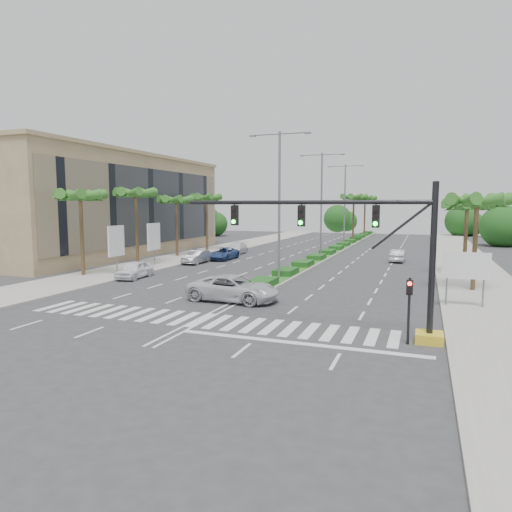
{
  "coord_description": "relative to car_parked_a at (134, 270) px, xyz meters",
  "views": [
    {
      "loc": [
        11.11,
        -21.46,
        6.17
      ],
      "look_at": [
        1.29,
        5.08,
        3.0
      ],
      "focal_mm": 32.0,
      "sensor_mm": 36.0,
      "label": 1
    }
  ],
  "objects": [
    {
      "name": "median",
      "position": [
        11.8,
        34.22,
        -0.63
      ],
      "size": [
        2.2,
        75.0,
        0.2
      ],
      "primitive_type": "cube",
      "color": "gray",
      "rests_on": "ground"
    },
    {
      "name": "direction_sign",
      "position": [
        25.3,
        -2.79,
        1.72
      ],
      "size": [
        2.7,
        0.11,
        3.4
      ],
      "color": "slate",
      "rests_on": "ground"
    },
    {
      "name": "palm_left_near",
      "position": [
        -4.7,
        -0.78,
        5.95
      ],
      "size": [
        4.57,
        4.68,
        7.55
      ],
      "color": "brown",
      "rests_on": "ground"
    },
    {
      "name": "building",
      "position": [
        -14.2,
        15.22,
        5.27
      ],
      "size": [
        12.0,
        36.0,
        12.0
      ],
      "primitive_type": "cube",
      "color": "tan",
      "rests_on": "ground"
    },
    {
      "name": "streetlight_mid",
      "position": [
        11.8,
        19.22,
        6.07
      ],
      "size": [
        5.1,
        0.25,
        12.0
      ],
      "color": "slate",
      "rests_on": "ground"
    },
    {
      "name": "palm_right_far",
      "position": [
        26.3,
        11.22,
        5.18
      ],
      "size": [
        4.57,
        4.68,
        6.75
      ],
      "color": "brown",
      "rests_on": "ground"
    },
    {
      "name": "palm_left_far",
      "position": [
        -4.7,
        15.22,
        5.76
      ],
      "size": [
        4.57,
        4.68,
        7.35
      ],
      "color": "brown",
      "rests_on": "ground"
    },
    {
      "name": "car_parked_a",
      "position": [
        0.0,
        0.0,
        0.0
      ],
      "size": [
        2.15,
        4.46,
        1.47
      ],
      "primitive_type": "imported",
      "rotation": [
        0.0,
        0.0,
        0.1
      ],
      "color": "white",
      "rests_on": "ground"
    },
    {
      "name": "footpath_right",
      "position": [
        27.0,
        9.22,
        -0.66
      ],
      "size": [
        6.0,
        120.0,
        0.15
      ],
      "primitive_type": "cube",
      "color": "gray",
      "rests_on": "ground"
    },
    {
      "name": "palm_median_a",
      "position": [
        11.8,
        44.22,
        6.44
      ],
      "size": [
        4.57,
        4.68,
        8.05
      ],
      "color": "brown",
      "rests_on": "ground"
    },
    {
      "name": "car_right",
      "position": [
        20.3,
        19.46,
        -0.06
      ],
      "size": [
        1.55,
        4.15,
        1.36
      ],
      "primitive_type": "imported",
      "rotation": [
        0.0,
        0.0,
        3.11
      ],
      "color": "silver",
      "rests_on": "ground"
    },
    {
      "name": "signal_gantry",
      "position": [
        21.07,
        -10.78,
        2.72
      ],
      "size": [
        12.6,
        1.2,
        7.2
      ],
      "color": "gold",
      "rests_on": "ground"
    },
    {
      "name": "palm_left_end",
      "position": [
        -4.7,
        23.22,
        6.15
      ],
      "size": [
        4.57,
        4.68,
        7.75
      ],
      "color": "brown",
      "rests_on": "ground"
    },
    {
      "name": "pedestrian_signal",
      "position": [
        22.4,
        -11.46,
        1.31
      ],
      "size": [
        0.28,
        0.36,
        3.0
      ],
      "color": "black",
      "rests_on": "ground"
    },
    {
      "name": "palm_median_b",
      "position": [
        11.8,
        59.22,
        6.44
      ],
      "size": [
        4.57,
        4.68,
        8.05
      ],
      "color": "brown",
      "rests_on": "ground"
    },
    {
      "name": "streetlight_far",
      "position": [
        11.8,
        35.22,
        6.07
      ],
      "size": [
        5.1,
        0.25,
        12.0
      ],
      "color": "slate",
      "rests_on": "ground"
    },
    {
      "name": "car_crossing",
      "position": [
        11.49,
        -5.61,
        0.1
      ],
      "size": [
        6.11,
        3.05,
        1.66
      ],
      "primitive_type": "imported",
      "rotation": [
        0.0,
        0.0,
        1.52
      ],
      "color": "silver",
      "rests_on": "ground"
    },
    {
      "name": "streetlight_near",
      "position": [
        11.8,
        3.22,
        6.07
      ],
      "size": [
        5.1,
        0.25,
        12.0
      ],
      "color": "slate",
      "rests_on": "ground"
    },
    {
      "name": "palm_right_near",
      "position": [
        26.3,
        3.22,
        5.47
      ],
      "size": [
        4.57,
        4.68,
        7.05
      ],
      "color": "brown",
      "rests_on": "ground"
    },
    {
      "name": "car_parked_c",
      "position": [
        1.58,
        14.63,
        -0.05
      ],
      "size": [
        2.32,
        4.95,
        1.37
      ],
      "primitive_type": "imported",
      "rotation": [
        0.0,
        0.0,
        0.01
      ],
      "color": "navy",
      "rests_on": "ground"
    },
    {
      "name": "billboard_far",
      "position": [
        -2.7,
        7.22,
        2.23
      ],
      "size": [
        0.18,
        2.1,
        4.35
      ],
      "color": "slate",
      "rests_on": "ground"
    },
    {
      "name": "median_grass",
      "position": [
        11.8,
        34.22,
        -0.51
      ],
      "size": [
        1.8,
        75.0,
        0.04
      ],
      "primitive_type": "cube",
      "color": "#265E20",
      "rests_on": "median"
    },
    {
      "name": "car_parked_d",
      "position": [
        0.63,
        20.74,
        -0.02
      ],
      "size": [
        2.39,
        5.08,
        1.43
      ],
      "primitive_type": "imported",
      "rotation": [
        0.0,
        0.0,
        0.08
      ],
      "color": "silver",
      "rests_on": "ground"
    },
    {
      "name": "palm_left_mid",
      "position": [
        -4.7,
        7.22,
        6.34
      ],
      "size": [
        4.57,
        4.68,
        7.95
      ],
      "color": "brown",
      "rests_on": "ground"
    },
    {
      "name": "car_parked_b",
      "position": [
        0.37,
        10.63,
        -0.02
      ],
      "size": [
        1.58,
        4.37,
        1.43
      ],
      "primitive_type": "imported",
      "rotation": [
        0.0,
        0.0,
        -0.01
      ],
      "color": "#9F9FA3",
      "rests_on": "ground"
    },
    {
      "name": "billboard_near",
      "position": [
        -2.7,
        1.22,
        2.23
      ],
      "size": [
        0.18,
        2.1,
        4.35
      ],
      "color": "slate",
      "rests_on": "ground"
    },
    {
      "name": "ground",
      "position": [
        11.8,
        -10.78,
        -0.73
      ],
      "size": [
        160.0,
        160.0,
        0.0
      ],
      "primitive_type": "plane",
      "color": "#333335",
      "rests_on": "ground"
    },
    {
      "name": "footpath_left",
      "position": [
        -3.4,
        9.22,
        -0.66
      ],
      "size": [
        6.0,
        120.0,
        0.15
      ],
      "primitive_type": "cube",
      "color": "gray",
      "rests_on": "ground"
    }
  ]
}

